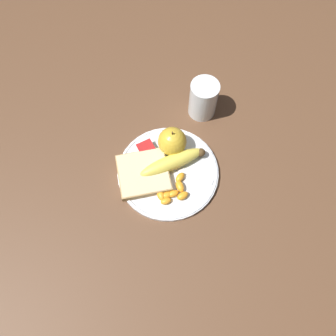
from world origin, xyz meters
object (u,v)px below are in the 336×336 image
juice_glass (203,100)px  plate (168,172)px  bread_slice (144,174)px  banana (173,162)px  fork (171,166)px  apple (172,141)px  jam_packet (146,148)px

juice_glass → plate: bearing=36.4°
plate → bread_slice: (0.06, -0.02, 0.02)m
bread_slice → banana: bearing=173.5°
bread_slice → fork: (-0.07, 0.01, -0.01)m
apple → banana: (0.02, 0.04, -0.02)m
juice_glass → apple: 0.15m
juice_glass → apple: size_ratio=1.31×
apple → fork: bearing=59.6°
juice_glass → banana: 0.19m
plate → juice_glass: juice_glass is taller
bread_slice → jam_packet: bearing=-120.3°
juice_glass → fork: 0.20m
apple → bread_slice: 0.11m
bread_slice → jam_packet: size_ratio=3.75×
fork → banana: bearing=-130.2°
apple → juice_glass: bearing=-151.1°
fork → jam_packet: (0.04, -0.07, 0.01)m
juice_glass → banana: juice_glass is taller
plate → banana: 0.03m
plate → bread_slice: bread_slice is taller
bread_slice → fork: 0.07m
apple → fork: size_ratio=0.51×
fork → jam_packet: bearing=-10.4°
jam_packet → juice_glass: bearing=-166.4°
banana → bread_slice: 0.08m
apple → jam_packet: bearing=-22.0°
juice_glass → bread_slice: (0.23, 0.11, -0.03)m
apple → jam_packet: (0.06, -0.03, -0.03)m
bread_slice → fork: size_ratio=0.94×
fork → jam_packet: 0.08m
banana → fork: size_ratio=1.09×
plate → jam_packet: size_ratio=6.33×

